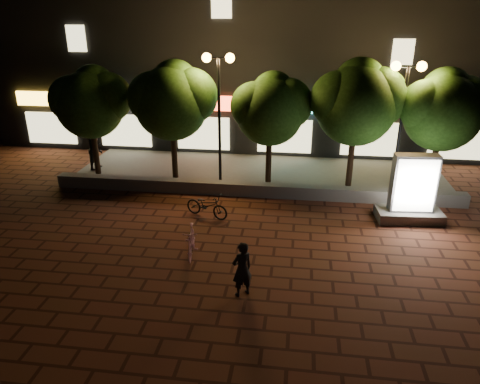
% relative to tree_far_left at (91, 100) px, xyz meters
% --- Properties ---
extents(ground, '(80.00, 80.00, 0.00)m').
position_rel_tree_far_left_xyz_m(ground, '(6.95, -5.46, -3.29)').
color(ground, '#53261A').
rests_on(ground, ground).
extents(retaining_wall, '(16.00, 0.45, 0.50)m').
position_rel_tree_far_left_xyz_m(retaining_wall, '(6.95, -1.46, -3.04)').
color(retaining_wall, '#5F5C58').
rests_on(retaining_wall, ground).
extents(sidewalk, '(16.00, 5.00, 0.08)m').
position_rel_tree_far_left_xyz_m(sidewalk, '(6.95, 1.04, -3.25)').
color(sidewalk, '#5F5C58').
rests_on(sidewalk, ground).
extents(building_block, '(28.00, 8.12, 11.30)m').
position_rel_tree_far_left_xyz_m(building_block, '(6.94, 7.53, 1.70)').
color(building_block, black).
rests_on(building_block, ground).
extents(tree_far_left, '(3.36, 2.80, 4.63)m').
position_rel_tree_far_left_xyz_m(tree_far_left, '(0.00, 0.00, 0.00)').
color(tree_far_left, black).
rests_on(tree_far_left, sidewalk).
extents(tree_left, '(3.60, 3.00, 4.89)m').
position_rel_tree_far_left_xyz_m(tree_left, '(3.50, 0.00, 0.15)').
color(tree_left, black).
rests_on(tree_left, sidewalk).
extents(tree_mid, '(3.24, 2.70, 4.50)m').
position_rel_tree_far_left_xyz_m(tree_mid, '(7.50, -0.00, -0.08)').
color(tree_mid, black).
rests_on(tree_mid, sidewalk).
extents(tree_right, '(3.72, 3.10, 5.07)m').
position_rel_tree_far_left_xyz_m(tree_right, '(10.80, 0.00, 0.27)').
color(tree_right, black).
rests_on(tree_right, sidewalk).
extents(tree_far_right, '(3.48, 2.90, 4.76)m').
position_rel_tree_far_left_xyz_m(tree_far_right, '(14.00, 0.00, 0.08)').
color(tree_far_right, black).
rests_on(tree_far_right, sidewalk).
extents(street_lamp_left, '(1.26, 0.36, 5.18)m').
position_rel_tree_far_left_xyz_m(street_lamp_left, '(5.45, -0.26, 0.74)').
color(street_lamp_left, black).
rests_on(street_lamp_left, sidewalk).
extents(street_lamp_right, '(1.26, 0.36, 4.98)m').
position_rel_tree_far_left_xyz_m(street_lamp_right, '(12.45, -0.26, 0.60)').
color(street_lamp_right, black).
rests_on(street_lamp_right, sidewalk).
extents(ad_kiosk, '(2.26, 1.25, 2.37)m').
position_rel_tree_far_left_xyz_m(ad_kiosk, '(12.55, -2.91, -2.34)').
color(ad_kiosk, '#5F5C58').
rests_on(ad_kiosk, ground).
extents(scooter_pink, '(0.63, 1.54, 0.90)m').
position_rel_tree_far_left_xyz_m(scooter_pink, '(5.63, -6.23, -2.84)').
color(scooter_pink, pink).
rests_on(scooter_pink, ground).
extents(rider, '(0.66, 0.62, 1.51)m').
position_rel_tree_far_left_xyz_m(rider, '(7.38, -8.04, -2.54)').
color(rider, black).
rests_on(rider, ground).
extents(scooter_parked, '(1.74, 1.11, 0.86)m').
position_rel_tree_far_left_xyz_m(scooter_parked, '(5.56, -3.60, -2.86)').
color(scooter_parked, black).
rests_on(scooter_parked, ground).
extents(pedestrian, '(0.74, 0.92, 1.81)m').
position_rel_tree_far_left_xyz_m(pedestrian, '(-0.33, 0.58, -2.31)').
color(pedestrian, black).
rests_on(pedestrian, sidewalk).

